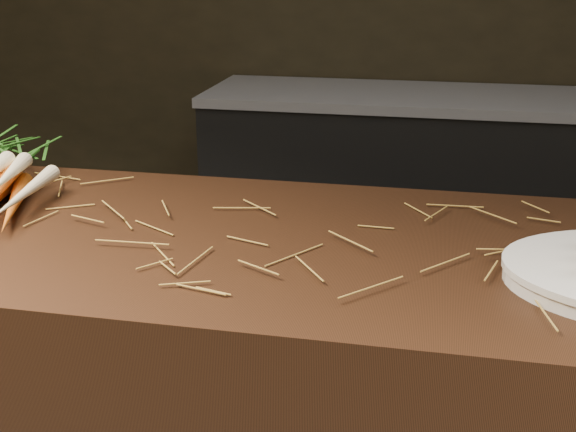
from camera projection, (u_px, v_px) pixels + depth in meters
name	position (u px, v px, depth m)	size (l,w,h in m)	color
back_counter	(416.00, 188.00, 3.17)	(1.82, 0.62, 0.84)	black
straw_bedding	(230.00, 230.00, 1.33)	(1.40, 0.60, 0.02)	olive
root_veg_bunch	(7.00, 168.00, 1.56)	(0.35, 0.59, 0.11)	#D05C16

